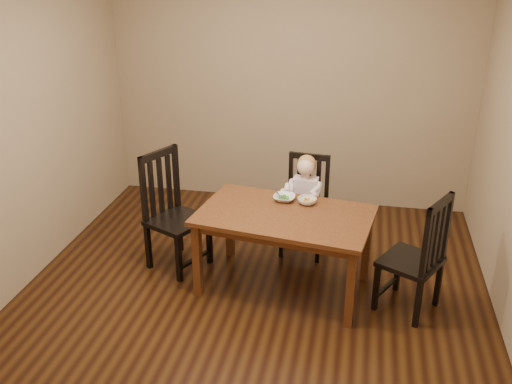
% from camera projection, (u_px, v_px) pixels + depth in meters
% --- Properties ---
extents(room, '(4.01, 4.01, 2.71)m').
position_uv_depth(room, '(255.00, 143.00, 4.43)').
color(room, '#3C210C').
rests_on(room, ground).
extents(dining_table, '(1.54, 1.06, 0.72)m').
position_uv_depth(dining_table, '(285.00, 222.00, 4.78)').
color(dining_table, '#442010').
rests_on(dining_table, room).
extents(chair_child, '(0.45, 0.43, 0.96)m').
position_uv_depth(chair_child, '(305.00, 207.00, 5.47)').
color(chair_child, black).
rests_on(chair_child, room).
extents(chair_left, '(0.61, 0.62, 1.10)m').
position_uv_depth(chair_left, '(173.00, 213.00, 5.19)').
color(chair_left, black).
rests_on(chair_left, room).
extents(chair_right, '(0.58, 0.59, 1.03)m').
position_uv_depth(chair_right, '(417.00, 257.00, 4.52)').
color(chair_right, black).
rests_on(chair_right, room).
extents(toddler, '(0.34, 0.41, 0.53)m').
position_uv_depth(toddler, '(305.00, 196.00, 5.37)').
color(toddler, white).
rests_on(toddler, chair_child).
extents(bowl_peas, '(0.19, 0.19, 0.05)m').
position_uv_depth(bowl_peas, '(284.00, 198.00, 4.97)').
color(bowl_peas, silver).
rests_on(bowl_peas, dining_table).
extents(bowl_veg, '(0.18, 0.18, 0.05)m').
position_uv_depth(bowl_veg, '(307.00, 201.00, 4.91)').
color(bowl_veg, silver).
rests_on(bowl_veg, dining_table).
extents(fork, '(0.10, 0.11, 0.05)m').
position_uv_depth(fork, '(279.00, 196.00, 4.96)').
color(fork, silver).
rests_on(fork, bowl_peas).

